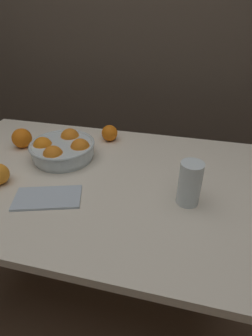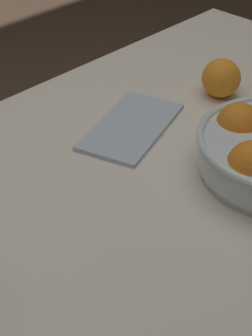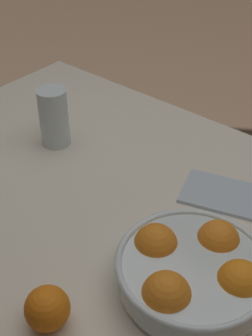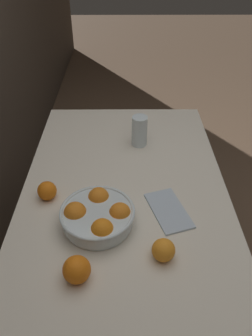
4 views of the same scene
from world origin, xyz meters
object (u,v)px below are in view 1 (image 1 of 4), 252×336
object	(u,v)px
fruit_bowl	(63,149)
orange_loose_near_bowl	(110,133)
juice_glass	(189,186)
orange_loose_aside	(22,138)

from	to	relation	value
fruit_bowl	orange_loose_near_bowl	distance (m)	0.24
orange_loose_near_bowl	juice_glass	bearing A→B (deg)	-44.67
fruit_bowl	juice_glass	size ratio (longest dim) A/B	1.79
juice_glass	fruit_bowl	bearing A→B (deg)	162.11
orange_loose_near_bowl	orange_loose_aside	xyz separation A→B (m)	(-0.35, -0.15, 0.01)
juice_glass	orange_loose_near_bowl	world-z (taller)	juice_glass
fruit_bowl	orange_loose_near_bowl	size ratio (longest dim) A/B	3.56
fruit_bowl	orange_loose_aside	world-z (taller)	fruit_bowl
fruit_bowl	orange_loose_near_bowl	bearing A→B (deg)	56.00
juice_glass	orange_loose_aside	size ratio (longest dim) A/B	1.72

